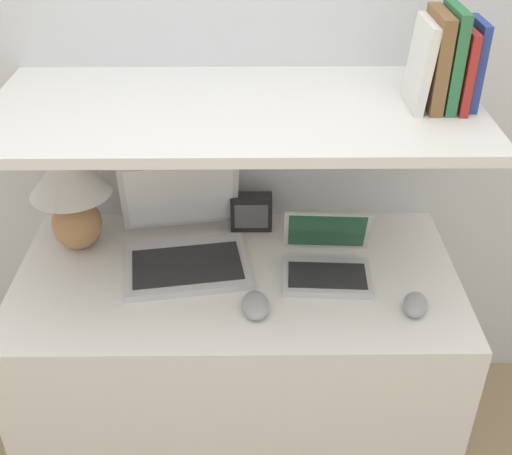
{
  "coord_description": "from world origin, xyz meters",
  "views": [
    {
      "loc": [
        0.04,
        -1.14,
        1.85
      ],
      "look_at": [
        0.06,
        0.33,
        0.89
      ],
      "focal_mm": 45.0,
      "sensor_mm": 36.0,
      "label": 1
    }
  ],
  "objects_px": {
    "router_box": "(251,212)",
    "book_green": "(450,58)",
    "laptop_small": "(327,262)",
    "computer_mouse": "(256,305)",
    "book_red": "(461,66)",
    "laptop_large": "(185,241)",
    "second_mouse": "(415,304)",
    "table_lamp": "(71,188)",
    "book_white": "(420,64)",
    "book_blue": "(474,64)",
    "book_brown": "(435,60)"
  },
  "relations": [
    {
      "from": "second_mouse",
      "to": "book_green",
      "type": "xyz_separation_m",
      "value": [
        0.06,
        0.24,
        0.59
      ]
    },
    {
      "from": "second_mouse",
      "to": "laptop_small",
      "type": "bearing_deg",
      "value": 141.97
    },
    {
      "from": "book_red",
      "to": "computer_mouse",
      "type": "bearing_deg",
      "value": -155.26
    },
    {
      "from": "book_blue",
      "to": "book_red",
      "type": "bearing_deg",
      "value": 180.0
    },
    {
      "from": "second_mouse",
      "to": "book_blue",
      "type": "bearing_deg",
      "value": 63.53
    },
    {
      "from": "book_brown",
      "to": "book_white",
      "type": "relative_size",
      "value": 1.09
    },
    {
      "from": "computer_mouse",
      "to": "book_brown",
      "type": "distance_m",
      "value": 0.77
    },
    {
      "from": "laptop_large",
      "to": "second_mouse",
      "type": "relative_size",
      "value": 3.58
    },
    {
      "from": "computer_mouse",
      "to": "book_green",
      "type": "xyz_separation_m",
      "value": [
        0.48,
        0.24,
        0.59
      ]
    },
    {
      "from": "computer_mouse",
      "to": "router_box",
      "type": "bearing_deg",
      "value": 91.36
    },
    {
      "from": "book_red",
      "to": "book_white",
      "type": "bearing_deg",
      "value": -180.0
    },
    {
      "from": "computer_mouse",
      "to": "book_white",
      "type": "height_order",
      "value": "book_white"
    },
    {
      "from": "book_blue",
      "to": "computer_mouse",
      "type": "bearing_deg",
      "value": -156.48
    },
    {
      "from": "laptop_large",
      "to": "book_red",
      "type": "relative_size",
      "value": 2.0
    },
    {
      "from": "book_red",
      "to": "laptop_small",
      "type": "bearing_deg",
      "value": -167.8
    },
    {
      "from": "laptop_small",
      "to": "book_white",
      "type": "bearing_deg",
      "value": 17.94
    },
    {
      "from": "router_box",
      "to": "book_green",
      "type": "relative_size",
      "value": 0.53
    },
    {
      "from": "computer_mouse",
      "to": "book_blue",
      "type": "distance_m",
      "value": 0.82
    },
    {
      "from": "second_mouse",
      "to": "router_box",
      "type": "height_order",
      "value": "router_box"
    },
    {
      "from": "book_white",
      "to": "second_mouse",
      "type": "bearing_deg",
      "value": -86.64
    },
    {
      "from": "book_brown",
      "to": "router_box",
      "type": "bearing_deg",
      "value": 159.45
    },
    {
      "from": "book_white",
      "to": "laptop_large",
      "type": "bearing_deg",
      "value": 178.72
    },
    {
      "from": "book_white",
      "to": "book_red",
      "type": "bearing_deg",
      "value": 0.0
    },
    {
      "from": "laptop_small",
      "to": "book_green",
      "type": "relative_size",
      "value": 1.06
    },
    {
      "from": "book_red",
      "to": "book_green",
      "type": "relative_size",
      "value": 0.82
    },
    {
      "from": "laptop_small",
      "to": "book_blue",
      "type": "relative_size",
      "value": 1.21
    },
    {
      "from": "computer_mouse",
      "to": "router_box",
      "type": "height_order",
      "value": "router_box"
    },
    {
      "from": "computer_mouse",
      "to": "router_box",
      "type": "distance_m",
      "value": 0.41
    },
    {
      "from": "book_red",
      "to": "book_brown",
      "type": "height_order",
      "value": "book_brown"
    },
    {
      "from": "table_lamp",
      "to": "book_white",
      "type": "distance_m",
      "value": 1.02
    },
    {
      "from": "table_lamp",
      "to": "router_box",
      "type": "height_order",
      "value": "table_lamp"
    },
    {
      "from": "computer_mouse",
      "to": "table_lamp",
      "type": "bearing_deg",
      "value": 149.43
    },
    {
      "from": "laptop_small",
      "to": "second_mouse",
      "type": "distance_m",
      "value": 0.28
    },
    {
      "from": "table_lamp",
      "to": "laptop_large",
      "type": "distance_m",
      "value": 0.36
    },
    {
      "from": "second_mouse",
      "to": "book_green",
      "type": "height_order",
      "value": "book_green"
    },
    {
      "from": "laptop_small",
      "to": "book_red",
      "type": "xyz_separation_m",
      "value": [
        0.31,
        0.07,
        0.55
      ]
    },
    {
      "from": "laptop_small",
      "to": "computer_mouse",
      "type": "distance_m",
      "value": 0.27
    },
    {
      "from": "router_box",
      "to": "book_green",
      "type": "distance_m",
      "value": 0.76
    },
    {
      "from": "table_lamp",
      "to": "computer_mouse",
      "type": "bearing_deg",
      "value": -30.57
    },
    {
      "from": "laptop_large",
      "to": "book_brown",
      "type": "xyz_separation_m",
      "value": [
        0.65,
        -0.01,
        0.55
      ]
    },
    {
      "from": "book_red",
      "to": "book_white",
      "type": "relative_size",
      "value": 0.93
    },
    {
      "from": "table_lamp",
      "to": "book_green",
      "type": "distance_m",
      "value": 1.09
    },
    {
      "from": "router_box",
      "to": "book_brown",
      "type": "xyz_separation_m",
      "value": [
        0.45,
        -0.17,
        0.54
      ]
    },
    {
      "from": "laptop_small",
      "to": "book_brown",
      "type": "height_order",
      "value": "book_brown"
    },
    {
      "from": "second_mouse",
      "to": "book_white",
      "type": "distance_m",
      "value": 0.62
    },
    {
      "from": "book_brown",
      "to": "book_white",
      "type": "distance_m",
      "value": 0.04
    },
    {
      "from": "book_red",
      "to": "book_green",
      "type": "distance_m",
      "value": 0.04
    },
    {
      "from": "laptop_large",
      "to": "book_green",
      "type": "height_order",
      "value": "book_green"
    },
    {
      "from": "table_lamp",
      "to": "book_red",
      "type": "height_order",
      "value": "book_red"
    },
    {
      "from": "book_blue",
      "to": "book_brown",
      "type": "bearing_deg",
      "value": -180.0
    }
  ]
}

